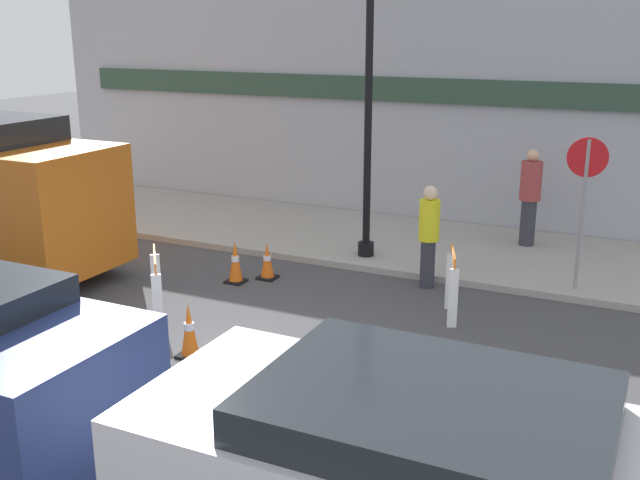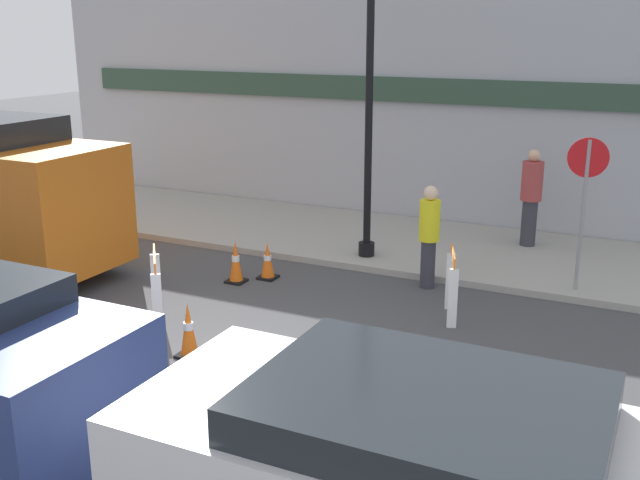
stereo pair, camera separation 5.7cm
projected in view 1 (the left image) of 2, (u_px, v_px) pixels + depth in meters
ground_plane at (182, 371)px, 9.16m from camera, size 60.00×60.00×0.00m
sidewalk_slab at (373, 239)px, 14.60m from camera, size 18.00×3.60×0.12m
storefront_facade at (409, 92)px, 15.48m from camera, size 18.00×0.22×5.50m
streetlamp_post at (370, 22)px, 12.28m from camera, size 0.44×0.44×6.34m
stop_sign at (584, 189)px, 11.26m from camera, size 0.60×0.12×2.37m
barricade_0 at (157, 289)px, 10.21m from camera, size 0.70×0.83×1.12m
barricade_1 at (452, 282)px, 10.70m from camera, size 0.38×0.77×1.01m
traffic_cone_0 at (189, 331)px, 9.47m from camera, size 0.30×0.30×0.73m
traffic_cone_1 at (267, 261)px, 12.43m from camera, size 0.30×0.30×0.63m
traffic_cone_2 at (235, 262)px, 12.23m from camera, size 0.30×0.30×0.71m
person_worker at (429, 233)px, 11.86m from camera, size 0.45×0.45×1.67m
person_pedestrian at (530, 195)px, 13.76m from camera, size 0.47×0.47×1.81m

